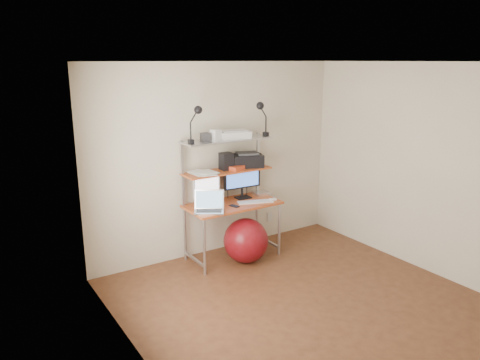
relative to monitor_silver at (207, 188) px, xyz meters
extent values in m
plane|color=brown|center=(0.31, -1.55, -0.97)|extent=(3.60, 3.60, 0.00)
plane|color=silver|center=(0.31, -1.55, 1.53)|extent=(3.60, 3.60, 0.00)
plane|color=beige|center=(0.31, 0.25, 0.28)|extent=(3.60, 0.00, 3.60)
plane|color=beige|center=(-1.49, -1.55, 0.28)|extent=(0.00, 3.60, 3.60)
plane|color=beige|center=(2.11, -1.55, 0.28)|extent=(0.00, 3.60, 3.60)
cube|color=#BD5624|center=(0.31, -0.11, -0.24)|extent=(1.20, 0.60, 0.03)
cylinder|color=#B3B4B8|center=(-0.25, -0.37, -0.61)|extent=(0.04, 0.04, 0.71)
cylinder|color=#B3B4B8|center=(-0.25, 0.15, -0.61)|extent=(0.04, 0.04, 0.71)
cylinder|color=#B3B4B8|center=(0.87, -0.37, -0.61)|extent=(0.04, 0.04, 0.71)
cylinder|color=#B3B4B8|center=(0.87, 0.15, -0.61)|extent=(0.04, 0.04, 0.71)
cube|color=#B3B4B8|center=(-0.26, 0.15, 0.18)|extent=(0.03, 0.04, 0.84)
cube|color=#B3B4B8|center=(0.88, 0.15, 0.18)|extent=(0.03, 0.04, 0.84)
cube|color=#BD5624|center=(0.31, 0.02, 0.17)|extent=(1.18, 0.34, 0.02)
cube|color=#B3B4B8|center=(0.31, 0.02, 0.57)|extent=(1.18, 0.34, 0.02)
cube|color=silver|center=(1.16, 0.23, -0.67)|extent=(0.08, 0.01, 0.12)
cube|color=silver|center=(0.00, -0.02, -0.22)|extent=(0.18, 0.14, 0.01)
cylinder|color=silver|center=(0.00, 0.00, -0.16)|extent=(0.03, 0.03, 0.10)
cube|color=silver|center=(0.00, 0.00, 0.03)|extent=(0.38, 0.05, 0.29)
plane|color=white|center=(0.00, -0.02, 0.03)|extent=(0.34, 0.02, 0.34)
cube|color=black|center=(0.55, 0.01, -0.22)|extent=(0.20, 0.16, 0.01)
cylinder|color=black|center=(0.55, 0.03, -0.15)|extent=(0.03, 0.03, 0.12)
cube|color=black|center=(0.55, 0.03, 0.07)|extent=(0.54, 0.06, 0.32)
plane|color=#3966C4|center=(0.55, 0.02, 0.07)|extent=(0.48, 0.02, 0.48)
cube|color=silver|center=(-0.11, -0.26, -0.22)|extent=(0.43, 0.40, 0.02)
cube|color=#323134|center=(-0.11, -0.26, -0.21)|extent=(0.34, 0.29, 0.00)
cube|color=silver|center=(-0.05, -0.15, -0.09)|extent=(0.34, 0.25, 0.23)
plane|color=#74A0C2|center=(-0.05, -0.15, -0.09)|extent=(0.32, 0.24, 0.31)
cube|color=silver|center=(0.58, -0.23, -0.22)|extent=(0.48, 0.27, 0.01)
cube|color=silver|center=(0.82, -0.28, -0.21)|extent=(0.10, 0.07, 0.02)
cube|color=silver|center=(0.85, 0.02, -0.21)|extent=(0.22, 0.22, 0.04)
cube|color=black|center=(0.26, -0.23, -0.22)|extent=(0.10, 0.14, 0.01)
cube|color=black|center=(0.63, 0.04, 0.27)|extent=(0.47, 0.39, 0.16)
cube|color=#323134|center=(0.63, 0.04, 0.36)|extent=(0.32, 0.28, 0.03)
cube|color=black|center=(0.31, 0.04, 0.29)|extent=(0.15, 0.15, 0.22)
cube|color=#C43F1F|center=(0.41, -0.05, 0.21)|extent=(0.22, 0.18, 0.05)
cube|color=silver|center=(0.42, 0.03, 0.63)|extent=(0.44, 0.33, 0.09)
cube|color=silver|center=(0.42, 0.03, 0.68)|extent=(0.37, 0.26, 0.01)
cube|color=silver|center=(0.14, -0.01, 0.65)|extent=(0.14, 0.13, 0.14)
cube|color=#323134|center=(0.01, 0.02, 0.64)|extent=(0.11, 0.11, 0.10)
cube|color=black|center=(-0.23, -0.05, 0.61)|extent=(0.05, 0.07, 0.05)
cylinder|color=black|center=(-0.23, -0.05, 0.74)|extent=(0.02, 0.02, 0.20)
sphere|color=black|center=(-0.13, -0.06, 0.98)|extent=(0.10, 0.10, 0.10)
cube|color=black|center=(0.85, -0.07, 0.61)|extent=(0.06, 0.07, 0.06)
cylinder|color=black|center=(0.85, -0.07, 0.74)|extent=(0.02, 0.02, 0.20)
sphere|color=black|center=(0.75, -0.08, 0.99)|extent=(0.10, 0.10, 0.10)
sphere|color=maroon|center=(0.38, -0.32, -0.68)|extent=(0.57, 0.57, 0.57)
cube|color=white|center=(-0.07, 0.04, 0.19)|extent=(0.22, 0.29, 0.00)
cube|color=white|center=(-0.02, -0.03, 0.19)|extent=(0.26, 0.32, 0.00)
cube|color=white|center=(-0.08, 0.06, 0.20)|extent=(0.22, 0.29, 0.00)
cube|color=white|center=(0.01, 0.00, 0.20)|extent=(0.22, 0.29, 0.00)
cube|color=white|center=(-0.05, 0.02, 0.21)|extent=(0.32, 0.35, 0.00)
camera|label=1|loc=(-2.70, -4.95, 1.55)|focal=35.00mm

